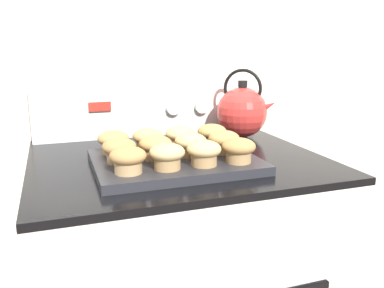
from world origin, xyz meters
TOP-DOWN VIEW (x-y plane):
  - wall_back at (0.00, 0.68)m, footprint 8.00×0.05m
  - control_panel at (0.00, 0.62)m, footprint 0.74×0.07m
  - muffin_pan at (-0.03, 0.26)m, footprint 0.39×0.30m
  - muffin_r0_c0 at (-0.16, 0.17)m, footprint 0.08×0.08m
  - muffin_r0_c1 at (-0.07, 0.17)m, footprint 0.08×0.08m
  - muffin_r0_c2 at (0.02, 0.17)m, footprint 0.08×0.08m
  - muffin_r0_c3 at (0.10, 0.17)m, footprint 0.08×0.08m
  - muffin_r1_c0 at (-0.16, 0.25)m, footprint 0.08×0.08m
  - muffin_r1_c1 at (-0.08, 0.25)m, footprint 0.08×0.08m
  - muffin_r1_c2 at (0.01, 0.25)m, footprint 0.08×0.08m
  - muffin_r1_c3 at (0.10, 0.25)m, footprint 0.08×0.08m
  - muffin_r2_c0 at (-0.16, 0.34)m, footprint 0.08×0.08m
  - muffin_r2_c1 at (-0.07, 0.34)m, footprint 0.08×0.08m
  - muffin_r2_c2 at (0.01, 0.34)m, footprint 0.08×0.08m
  - muffin_r2_c3 at (0.11, 0.34)m, footprint 0.08×0.08m
  - tea_kettle at (0.27, 0.49)m, footprint 0.18×0.16m

SIDE VIEW (x-z plane):
  - muffin_pan at x=-0.03m, z-range 0.90..0.92m
  - muffin_r0_c0 at x=-0.16m, z-range 0.92..0.98m
  - muffin_r0_c1 at x=-0.07m, z-range 0.92..0.98m
  - muffin_r0_c2 at x=0.02m, z-range 0.92..0.98m
  - muffin_r0_c3 at x=0.10m, z-range 0.92..0.98m
  - muffin_r1_c0 at x=-0.16m, z-range 0.92..0.98m
  - muffin_r1_c1 at x=-0.08m, z-range 0.92..0.98m
  - muffin_r1_c2 at x=0.01m, z-range 0.92..0.98m
  - muffin_r1_c3 at x=0.10m, z-range 0.92..0.98m
  - muffin_r2_c0 at x=-0.16m, z-range 0.92..0.98m
  - muffin_r2_c1 at x=-0.07m, z-range 0.92..0.98m
  - muffin_r2_c2 at x=0.01m, z-range 0.92..0.98m
  - muffin_r2_c3 at x=0.11m, z-range 0.92..0.98m
  - tea_kettle at x=0.27m, z-range 0.87..1.09m
  - control_panel at x=0.00m, z-range 0.90..1.08m
  - wall_back at x=0.00m, z-range 0.00..2.40m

